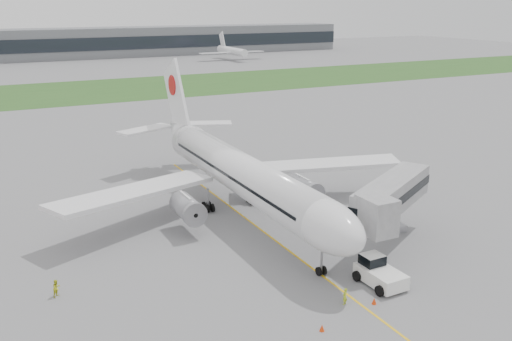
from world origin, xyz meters
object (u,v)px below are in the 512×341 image
airliner (237,170)px  ground_crew_near (345,296)px  pushback_tug (378,272)px  jet_bridge (390,197)px

airliner → ground_crew_near: airliner is taller
pushback_tug → ground_crew_near: size_ratio=3.21×
pushback_tug → jet_bridge: bearing=44.0°
pushback_tug → jet_bridge: size_ratio=0.33×
airliner → jet_bridge: bearing=-58.5°
airliner → jet_bridge: (10.48, -17.12, 0.03)m
pushback_tug → jet_bridge: (6.49, 6.65, 4.51)m
airliner → ground_crew_near: bearing=-92.8°
airliner → pushback_tug: bearing=-80.5°
airliner → pushback_tug: airliner is taller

